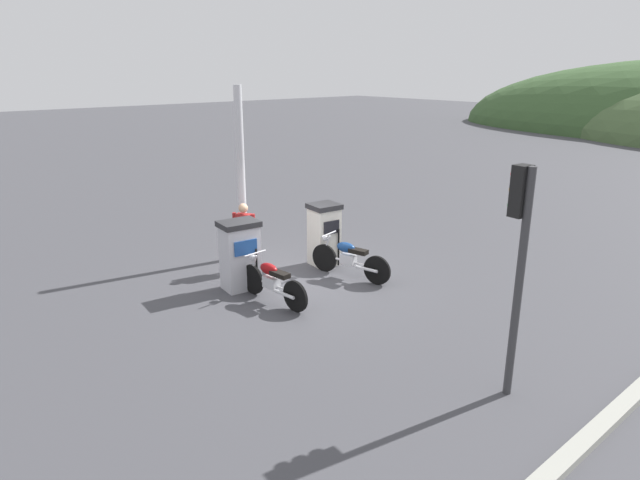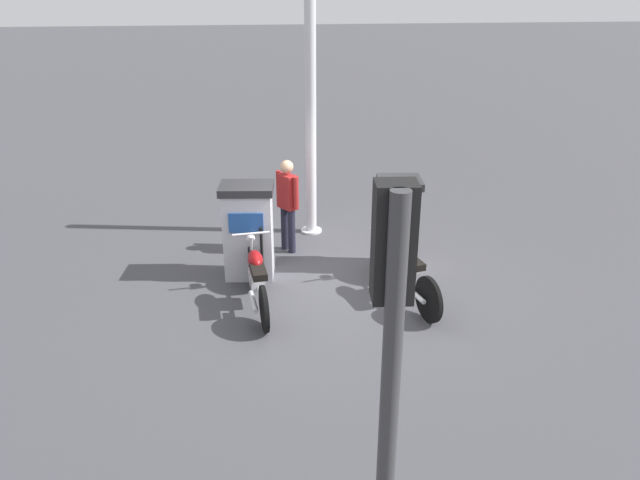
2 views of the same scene
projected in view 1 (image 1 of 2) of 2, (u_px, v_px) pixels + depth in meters
ground_plane at (299, 282)px, 12.70m from camera, size 120.00×120.00×0.00m
fuel_pump_near at (240, 255)px, 12.10m from camera, size 0.73×0.89×1.54m
fuel_pump_far at (324, 234)px, 13.60m from camera, size 0.74×0.76×1.54m
motorcycle_near_pump at (272, 280)px, 11.47m from camera, size 1.98×0.56×0.97m
motorcycle_far_pump at (349, 258)px, 12.82m from camera, size 2.07×0.71×0.97m
attendant_person at (244, 232)px, 13.13m from camera, size 0.52×0.39×1.66m
roadside_traffic_light at (519, 242)px, 7.73m from camera, size 0.39×0.26×3.44m
canopy_support_pole at (241, 178)px, 13.72m from camera, size 0.40×0.40×4.30m
road_edge_kerb at (609, 419)px, 7.65m from camera, size 0.34×6.90×0.12m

